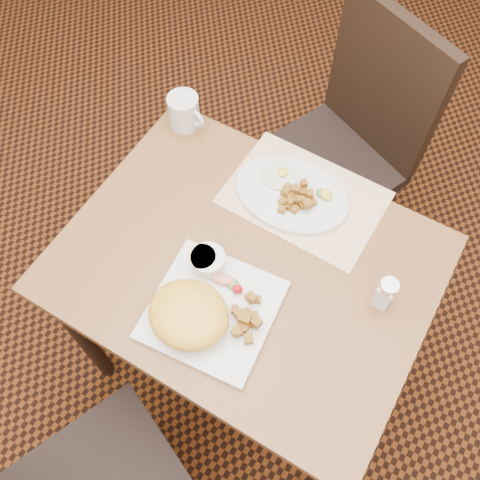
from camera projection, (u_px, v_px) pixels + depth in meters
name	position (u px, v px, depth m)	size (l,w,h in m)	color
ground	(244.00, 354.00, 1.97)	(8.00, 8.00, 0.00)	black
table	(246.00, 281.00, 1.41)	(0.90, 0.70, 0.75)	brown
chair_far	(347.00, 140.00, 1.78)	(0.56, 0.56, 0.97)	black
placemat	(304.00, 197.00, 1.41)	(0.40, 0.28, 0.00)	white
plate_square	(213.00, 310.00, 1.25)	(0.28, 0.28, 0.02)	silver
plate_oval	(292.00, 194.00, 1.40)	(0.30, 0.23, 0.02)	silver
hollandaise_mound	(188.00, 314.00, 1.20)	(0.19, 0.17, 0.07)	yellow
ramekin	(208.00, 261.00, 1.27)	(0.09, 0.08, 0.05)	silver
garnish_sq	(228.00, 283.00, 1.26)	(0.09, 0.04, 0.03)	#387223
fried_egg	(280.00, 174.00, 1.42)	(0.10, 0.10, 0.02)	white
garnish_ov	(325.00, 194.00, 1.38)	(0.05, 0.04, 0.02)	#387223
salt_shaker	(385.00, 293.00, 1.22)	(0.05, 0.05, 0.10)	white
coffee_mug	(185.00, 112.00, 1.49)	(0.12, 0.09, 0.10)	silver
home_fries_sq	(245.00, 320.00, 1.21)	(0.09, 0.12, 0.04)	#A06319
home_fries_ov	(296.00, 197.00, 1.37)	(0.10, 0.11, 0.04)	#A06319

